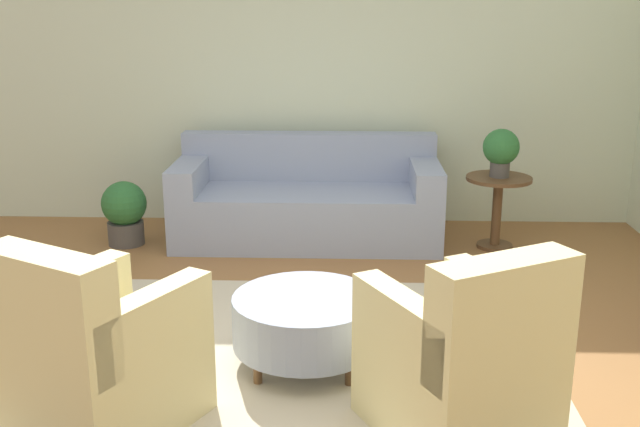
{
  "coord_description": "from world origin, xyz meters",
  "views": [
    {
      "loc": [
        0.31,
        -3.92,
        2.04
      ],
      "look_at": [
        0.15,
        0.55,
        0.75
      ],
      "focal_mm": 42.0,
      "sensor_mm": 36.0,
      "label": 1
    }
  ],
  "objects_px": {
    "armchair_right": "(463,366)",
    "potted_plant_on_side_table": "(501,149)",
    "couch": "(307,203)",
    "potted_plant_floor": "(125,211)",
    "armchair_left": "(97,360)",
    "side_table": "(498,199)",
    "ottoman_table": "(306,320)"
  },
  "relations": [
    {
      "from": "armchair_right",
      "to": "potted_plant_on_side_table",
      "type": "bearing_deg",
      "value": 76.15
    },
    {
      "from": "potted_plant_on_side_table",
      "to": "side_table",
      "type": "bearing_deg",
      "value": -116.57
    },
    {
      "from": "couch",
      "to": "ottoman_table",
      "type": "bearing_deg",
      "value": -87.29
    },
    {
      "from": "couch",
      "to": "ottoman_table",
      "type": "xyz_separation_m",
      "value": [
        0.11,
        -2.34,
        -0.05
      ]
    },
    {
      "from": "armchair_left",
      "to": "side_table",
      "type": "distance_m",
      "value": 3.8
    },
    {
      "from": "armchair_left",
      "to": "potted_plant_floor",
      "type": "height_order",
      "value": "armchair_left"
    },
    {
      "from": "potted_plant_on_side_table",
      "to": "armchair_right",
      "type": "bearing_deg",
      "value": -103.85
    },
    {
      "from": "couch",
      "to": "side_table",
      "type": "height_order",
      "value": "couch"
    },
    {
      "from": "armchair_left",
      "to": "side_table",
      "type": "bearing_deg",
      "value": 49.93
    },
    {
      "from": "couch",
      "to": "side_table",
      "type": "distance_m",
      "value": 1.62
    },
    {
      "from": "potted_plant_on_side_table",
      "to": "potted_plant_floor",
      "type": "distance_m",
      "value": 3.2
    },
    {
      "from": "ottoman_table",
      "to": "potted_plant_on_side_table",
      "type": "height_order",
      "value": "potted_plant_on_side_table"
    },
    {
      "from": "armchair_right",
      "to": "potted_plant_on_side_table",
      "type": "relative_size",
      "value": 2.59
    },
    {
      "from": "couch",
      "to": "ottoman_table",
      "type": "height_order",
      "value": "couch"
    },
    {
      "from": "ottoman_table",
      "to": "potted_plant_floor",
      "type": "height_order",
      "value": "potted_plant_floor"
    },
    {
      "from": "ottoman_table",
      "to": "potted_plant_on_side_table",
      "type": "xyz_separation_m",
      "value": [
        1.49,
        2.16,
        0.57
      ]
    },
    {
      "from": "armchair_left",
      "to": "side_table",
      "type": "relative_size",
      "value": 1.68
    },
    {
      "from": "couch",
      "to": "potted_plant_on_side_table",
      "type": "height_order",
      "value": "potted_plant_on_side_table"
    },
    {
      "from": "armchair_left",
      "to": "ottoman_table",
      "type": "xyz_separation_m",
      "value": [
        0.95,
        0.74,
        -0.12
      ]
    },
    {
      "from": "armchair_left",
      "to": "potted_plant_floor",
      "type": "distance_m",
      "value": 2.97
    },
    {
      "from": "couch",
      "to": "armchair_right",
      "type": "bearing_deg",
      "value": -73.95
    },
    {
      "from": "couch",
      "to": "armchair_left",
      "type": "xyz_separation_m",
      "value": [
        -0.84,
        -3.08,
        0.06
      ]
    },
    {
      "from": "couch",
      "to": "ottoman_table",
      "type": "relative_size",
      "value": 2.7
    },
    {
      "from": "armchair_right",
      "to": "ottoman_table",
      "type": "bearing_deg",
      "value": 136.24
    },
    {
      "from": "couch",
      "to": "armchair_left",
      "type": "distance_m",
      "value": 3.2
    },
    {
      "from": "armchair_left",
      "to": "armchair_right",
      "type": "relative_size",
      "value": 1.0
    },
    {
      "from": "couch",
      "to": "potted_plant_floor",
      "type": "distance_m",
      "value": 1.56
    },
    {
      "from": "armchair_right",
      "to": "potted_plant_floor",
      "type": "distance_m",
      "value": 3.77
    },
    {
      "from": "ottoman_table",
      "to": "side_table",
      "type": "distance_m",
      "value": 2.63
    },
    {
      "from": "side_table",
      "to": "potted_plant_floor",
      "type": "height_order",
      "value": "side_table"
    },
    {
      "from": "armchair_left",
      "to": "potted_plant_on_side_table",
      "type": "xyz_separation_m",
      "value": [
        2.44,
        2.91,
        0.46
      ]
    },
    {
      "from": "couch",
      "to": "potted_plant_floor",
      "type": "height_order",
      "value": "couch"
    }
  ]
}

